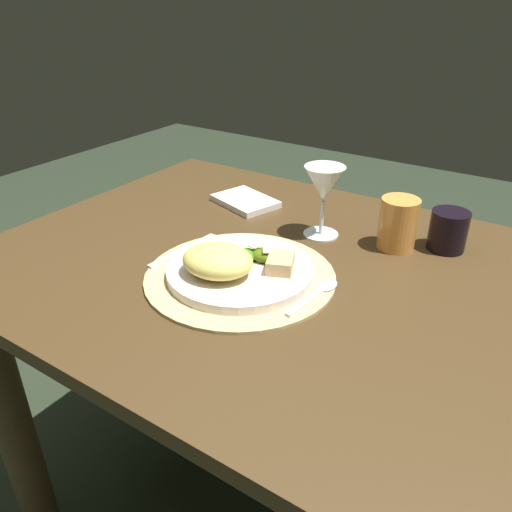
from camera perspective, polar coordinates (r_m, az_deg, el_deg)
The scene contains 12 objects.
dining_table at distance 0.99m, azimuth 4.35°, elevation -9.70°, with size 1.17×0.81×0.73m.
placemat at distance 0.88m, azimuth -1.80°, elevation -2.27°, with size 0.33×0.33×0.01m, color tan.
dinner_plate at distance 0.87m, azimuth -1.81°, elevation -1.63°, with size 0.25×0.25×0.02m, color white.
pasta_serving at distance 0.83m, azimuth -4.37°, elevation -0.53°, with size 0.12×0.10×0.05m, color #DFCE61.
salad_greens at distance 0.89m, azimuth 0.29°, elevation 0.20°, with size 0.08×0.08×0.03m.
bread_piece at distance 0.85m, azimuth 2.78°, elevation -0.79°, with size 0.06×0.04×0.02m, color tan.
fork at distance 0.95m, azimuth -8.60°, elevation 0.46°, with size 0.03×0.17×0.00m.
spoon at distance 0.83m, azimuth 7.32°, elevation -3.93°, with size 0.03×0.14×0.01m.
napkin at distance 1.18m, azimuth -1.22°, elevation 6.24°, with size 0.14×0.10×0.01m, color white.
wine_glass at distance 0.99m, azimuth 7.70°, elevation 7.80°, with size 0.08×0.08×0.14m.
amber_tumbler at distance 0.99m, azimuth 15.78°, elevation 3.54°, with size 0.07×0.07×0.10m, color #DA8D3E.
dark_tumbler at distance 1.02m, azimuth 20.94°, elevation 2.71°, with size 0.07×0.07×0.08m, color black.
Camera 1 is at (0.37, -0.69, 1.18)m, focal length 35.31 mm.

